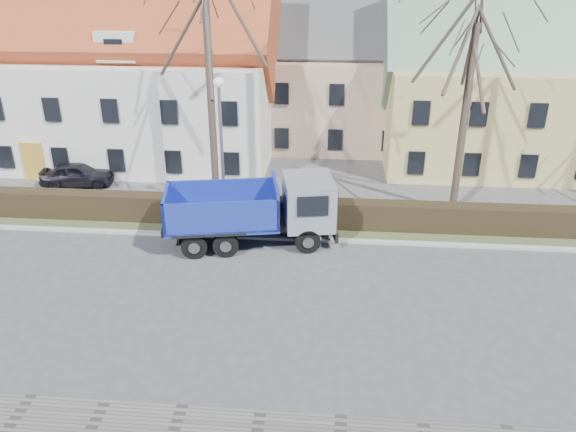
# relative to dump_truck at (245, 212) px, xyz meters

# --- Properties ---
(ground) EXTENTS (120.00, 120.00, 0.00)m
(ground) POSITION_rel_dump_truck_xyz_m (-0.20, -4.13, -1.53)
(ground) COLOR #48494B
(curb_far) EXTENTS (80.00, 0.30, 0.12)m
(curb_far) POSITION_rel_dump_truck_xyz_m (-0.20, 0.47, -1.47)
(curb_far) COLOR #AFAFAE
(curb_far) RESTS_ON ground
(grass_strip) EXTENTS (80.00, 3.00, 0.10)m
(grass_strip) POSITION_rel_dump_truck_xyz_m (-0.20, 2.07, -1.48)
(grass_strip) COLOR #44512E
(grass_strip) RESTS_ON ground
(hedge) EXTENTS (60.00, 0.90, 1.30)m
(hedge) POSITION_rel_dump_truck_xyz_m (-0.20, 1.87, -0.88)
(hedge) COLOR black
(hedge) RESTS_ON ground
(building_white) EXTENTS (26.80, 10.80, 9.50)m
(building_white) POSITION_rel_dump_truck_xyz_m (-13.20, 11.87, 3.22)
(building_white) COLOR white
(building_white) RESTS_ON ground
(building_pink) EXTENTS (10.80, 8.80, 8.00)m
(building_pink) POSITION_rel_dump_truck_xyz_m (3.80, 15.87, 2.47)
(building_pink) COLOR tan
(building_pink) RESTS_ON ground
(building_yellow) EXTENTS (18.80, 10.80, 8.50)m
(building_yellow) POSITION_rel_dump_truck_xyz_m (15.80, 12.87, 2.72)
(building_yellow) COLOR #D1BE73
(building_yellow) RESTS_ON ground
(tree_1) EXTENTS (9.20, 9.20, 12.65)m
(tree_1) POSITION_rel_dump_truck_xyz_m (-2.20, 4.37, 4.80)
(tree_1) COLOR #42362D
(tree_1) RESTS_ON ground
(tree_2) EXTENTS (8.00, 8.00, 11.00)m
(tree_2) POSITION_rel_dump_truck_xyz_m (9.80, 4.37, 3.97)
(tree_2) COLOR #42362D
(tree_2) RESTS_ON ground
(dump_truck) EXTENTS (8.04, 4.23, 3.06)m
(dump_truck) POSITION_rel_dump_truck_xyz_m (0.00, 0.00, 0.00)
(dump_truck) COLOR navy
(dump_truck) RESTS_ON ground
(streetlight) EXTENTS (0.53, 0.53, 6.83)m
(streetlight) POSITION_rel_dump_truck_xyz_m (-1.48, 2.87, 1.89)
(streetlight) COLOR gray
(streetlight) RESTS_ON ground
(cart_frame) EXTENTS (0.68, 0.42, 0.60)m
(cart_frame) POSITION_rel_dump_truck_xyz_m (-2.93, -0.24, -1.23)
(cart_frame) COLOR silver
(cart_frame) RESTS_ON ground
(parked_car_a) EXTENTS (4.11, 2.14, 1.33)m
(parked_car_a) POSITION_rel_dump_truck_xyz_m (-10.37, 6.09, -0.86)
(parked_car_a) COLOR black
(parked_car_a) RESTS_ON ground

